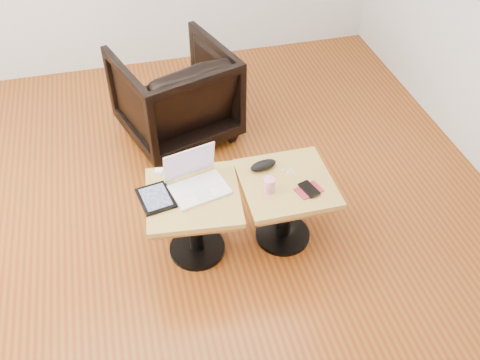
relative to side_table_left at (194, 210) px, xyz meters
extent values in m
cube|color=maroon|center=(-0.19, 0.04, -0.35)|extent=(4.50, 4.50, 0.01)
cylinder|color=black|center=(0.00, 0.00, -0.34)|extent=(0.34, 0.34, 0.03)
cylinder|color=black|center=(0.00, 0.00, -0.12)|extent=(0.08, 0.08, 0.40)
cube|color=brown|center=(0.00, 0.00, 0.06)|extent=(0.52, 0.52, 0.04)
cube|color=olive|center=(0.00, 0.00, 0.10)|extent=(0.56, 0.56, 0.03)
cylinder|color=black|center=(0.53, -0.02, -0.34)|extent=(0.34, 0.34, 0.03)
cylinder|color=black|center=(0.53, -0.02, -0.12)|extent=(0.08, 0.08, 0.40)
cube|color=brown|center=(0.53, -0.02, 0.06)|extent=(0.47, 0.47, 0.04)
cube|color=olive|center=(0.53, -0.02, 0.10)|extent=(0.51, 0.51, 0.03)
cube|color=white|center=(0.04, 0.02, 0.12)|extent=(0.35, 0.28, 0.02)
cube|color=silver|center=(0.03, 0.05, 0.13)|extent=(0.27, 0.16, 0.00)
cube|color=silver|center=(0.06, -0.04, 0.13)|extent=(0.09, 0.07, 0.00)
cube|color=white|center=(0.01, 0.14, 0.23)|extent=(0.30, 0.11, 0.20)
cube|color=maroon|center=(0.01, 0.14, 0.23)|extent=(0.27, 0.09, 0.17)
cube|color=black|center=(-0.20, 0.02, 0.12)|extent=(0.21, 0.25, 0.01)
cube|color=#191E38|center=(-0.20, 0.02, 0.13)|extent=(0.17, 0.21, 0.00)
cube|color=white|center=(-0.16, 0.22, 0.13)|extent=(0.05, 0.05, 0.02)
ellipsoid|color=black|center=(0.43, 0.11, 0.14)|extent=(0.17, 0.10, 0.05)
cylinder|color=#D03774|center=(0.41, -0.07, 0.16)|extent=(0.08, 0.08, 0.09)
sphere|color=white|center=(0.56, 0.04, 0.12)|extent=(0.01, 0.01, 0.01)
sphere|color=white|center=(0.58, 0.06, 0.12)|extent=(0.01, 0.01, 0.01)
sphere|color=white|center=(0.55, 0.06, 0.12)|extent=(0.01, 0.01, 0.01)
sphere|color=white|center=(0.59, 0.04, 0.12)|extent=(0.01, 0.01, 0.01)
cylinder|color=white|center=(0.56, 0.04, 0.12)|extent=(0.07, 0.04, 0.00)
cube|color=maroon|center=(0.63, -0.12, 0.12)|extent=(0.16, 0.13, 0.01)
cube|color=black|center=(0.63, -0.12, 0.13)|extent=(0.10, 0.14, 0.01)
imported|color=black|center=(0.08, 1.18, 0.00)|extent=(0.94, 0.96, 0.70)
camera|label=1|loc=(-0.27, -2.09, 2.16)|focal=40.00mm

